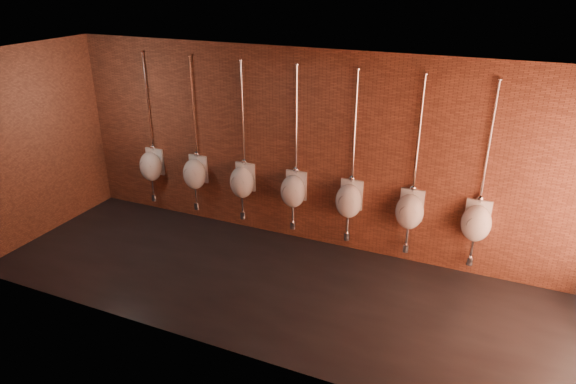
% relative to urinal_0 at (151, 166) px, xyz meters
% --- Properties ---
extents(ground, '(8.50, 8.50, 0.00)m').
position_rel_urinal_0_xyz_m(ground, '(3.02, -1.35, -0.93)').
color(ground, black).
rests_on(ground, ground).
extents(room_shell, '(8.54, 3.04, 3.22)m').
position_rel_urinal_0_xyz_m(room_shell, '(3.02, -1.35, 1.08)').
color(room_shell, black).
rests_on(room_shell, ground).
extents(urinal_0, '(0.44, 0.38, 2.72)m').
position_rel_urinal_0_xyz_m(urinal_0, '(0.00, 0.00, 0.00)').
color(urinal_0, white).
rests_on(urinal_0, ground).
extents(urinal_1, '(0.44, 0.38, 2.72)m').
position_rel_urinal_0_xyz_m(urinal_1, '(0.95, 0.00, 0.00)').
color(urinal_1, white).
rests_on(urinal_1, ground).
extents(urinal_2, '(0.44, 0.38, 2.72)m').
position_rel_urinal_0_xyz_m(urinal_2, '(1.90, 0.00, 0.00)').
color(urinal_2, white).
rests_on(urinal_2, ground).
extents(urinal_3, '(0.44, 0.38, 2.72)m').
position_rel_urinal_0_xyz_m(urinal_3, '(2.85, 0.00, 0.00)').
color(urinal_3, white).
rests_on(urinal_3, ground).
extents(urinal_4, '(0.44, 0.38, 2.72)m').
position_rel_urinal_0_xyz_m(urinal_4, '(3.80, 0.00, 0.00)').
color(urinal_4, white).
rests_on(urinal_4, ground).
extents(urinal_5, '(0.44, 0.38, 2.72)m').
position_rel_urinal_0_xyz_m(urinal_5, '(4.76, 0.00, 0.00)').
color(urinal_5, white).
rests_on(urinal_5, ground).
extents(urinal_6, '(0.44, 0.38, 2.72)m').
position_rel_urinal_0_xyz_m(urinal_6, '(5.71, 0.00, 0.00)').
color(urinal_6, white).
rests_on(urinal_6, ground).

